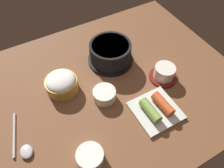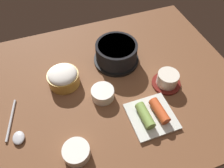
% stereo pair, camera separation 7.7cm
% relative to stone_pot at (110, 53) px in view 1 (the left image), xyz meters
% --- Properties ---
extents(dining_table, '(1.00, 0.76, 0.02)m').
position_rel_stone_pot_xyz_m(dining_table, '(-0.08, -0.11, -0.05)').
color(dining_table, brown).
rests_on(dining_table, ground).
extents(stone_pot, '(0.18, 0.18, 0.08)m').
position_rel_stone_pot_xyz_m(stone_pot, '(0.00, 0.00, 0.00)').
color(stone_pot, black).
rests_on(stone_pot, dining_table).
extents(rice_bowl, '(0.11, 0.11, 0.07)m').
position_rel_stone_pot_xyz_m(rice_bowl, '(-0.22, -0.04, -0.01)').
color(rice_bowl, '#B78C38').
rests_on(rice_bowl, dining_table).
extents(tea_cup_with_saucer, '(0.10, 0.10, 0.06)m').
position_rel_stone_pot_xyz_m(tea_cup_with_saucer, '(0.13, -0.17, -0.02)').
color(tea_cup_with_saucer, maroon).
rests_on(tea_cup_with_saucer, dining_table).
extents(banchan_cup_center, '(0.08, 0.08, 0.04)m').
position_rel_stone_pot_xyz_m(banchan_cup_center, '(-0.11, -0.15, -0.02)').
color(banchan_cup_center, white).
rests_on(banchan_cup_center, dining_table).
extents(kimchi_plate, '(0.14, 0.14, 0.04)m').
position_rel_stone_pot_xyz_m(kimchi_plate, '(0.02, -0.28, -0.03)').
color(kimchi_plate, silver).
rests_on(kimchi_plate, dining_table).
extents(side_bowl_near, '(0.08, 0.08, 0.04)m').
position_rel_stone_pot_xyz_m(side_bowl_near, '(-0.24, -0.32, -0.02)').
color(side_bowl_near, white).
rests_on(side_bowl_near, dining_table).
extents(spoon, '(0.06, 0.17, 0.01)m').
position_rel_stone_pot_xyz_m(spoon, '(-0.40, -0.19, -0.04)').
color(spoon, '#B7B7BC').
rests_on(spoon, dining_table).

